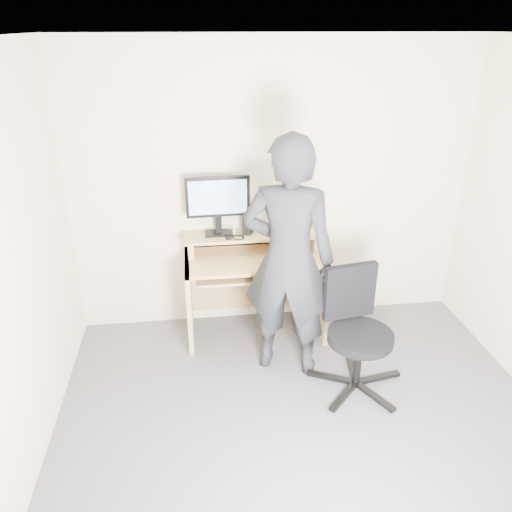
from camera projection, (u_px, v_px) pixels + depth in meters
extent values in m
plane|color=#59595E|center=(314.00, 451.00, 3.29)|extent=(3.50, 3.50, 0.00)
cube|color=beige|center=(274.00, 189.00, 4.33)|extent=(3.50, 0.02, 2.50)
cube|color=white|center=(341.00, 38.00, 2.23)|extent=(3.50, 3.50, 0.02)
cube|color=tan|center=(189.00, 300.00, 4.34)|extent=(0.04, 0.60, 0.75)
cube|color=tan|center=(319.00, 291.00, 4.48)|extent=(0.04, 0.60, 0.75)
cube|color=tan|center=(255.00, 259.00, 4.26)|extent=(1.20, 0.60, 0.03)
cube|color=tan|center=(256.00, 273.00, 4.22)|extent=(1.02, 0.38, 0.02)
cube|color=tan|center=(191.00, 246.00, 4.29)|extent=(0.05, 0.28, 0.15)
cube|color=tan|center=(313.00, 239.00, 4.42)|extent=(0.05, 0.28, 0.15)
cube|color=tan|center=(253.00, 235.00, 4.32)|extent=(1.20, 0.30, 0.02)
cube|color=tan|center=(251.00, 276.00, 4.64)|extent=(1.20, 0.03, 0.65)
cube|color=black|center=(219.00, 233.00, 4.30)|extent=(0.24, 0.15, 0.02)
cube|color=black|center=(218.00, 223.00, 4.28)|extent=(0.05, 0.04, 0.15)
cube|color=black|center=(218.00, 197.00, 4.15)|extent=(0.54, 0.05, 0.34)
cube|color=#93BBFF|center=(218.00, 197.00, 4.13)|extent=(0.48, 0.02, 0.29)
cube|color=black|center=(247.00, 222.00, 4.29)|extent=(0.10, 0.14, 0.20)
cylinder|color=silver|center=(256.00, 222.00, 4.30)|extent=(0.09, 0.09, 0.19)
cube|color=black|center=(277.00, 234.00, 4.29)|extent=(0.09, 0.14, 0.01)
cube|color=black|center=(229.00, 237.00, 4.19)|extent=(0.05, 0.05, 0.03)
torus|color=silver|center=(226.00, 232.00, 4.33)|extent=(0.17, 0.17, 0.06)
cube|color=black|center=(257.00, 271.00, 4.21)|extent=(0.49, 0.30, 0.03)
ellipsoid|color=black|center=(295.00, 258.00, 4.19)|extent=(0.11, 0.09, 0.04)
cube|color=black|center=(378.00, 378.00, 3.91)|extent=(0.37, 0.11, 0.03)
cube|color=black|center=(351.00, 367.00, 4.03)|extent=(0.10, 0.37, 0.03)
cube|color=black|center=(331.00, 377.00, 3.91)|extent=(0.35, 0.21, 0.03)
cube|color=black|center=(344.00, 396.00, 3.71)|extent=(0.29, 0.30, 0.03)
cube|color=black|center=(375.00, 396.00, 3.71)|extent=(0.22, 0.35, 0.03)
cylinder|color=black|center=(358.00, 361.00, 3.77)|extent=(0.06, 0.06, 0.39)
cylinder|color=black|center=(360.00, 337.00, 3.68)|extent=(0.49, 0.49, 0.07)
cube|color=black|center=(350.00, 291.00, 3.75)|extent=(0.41, 0.13, 0.44)
imported|color=black|center=(288.00, 260.00, 3.72)|extent=(0.81, 0.67, 1.91)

